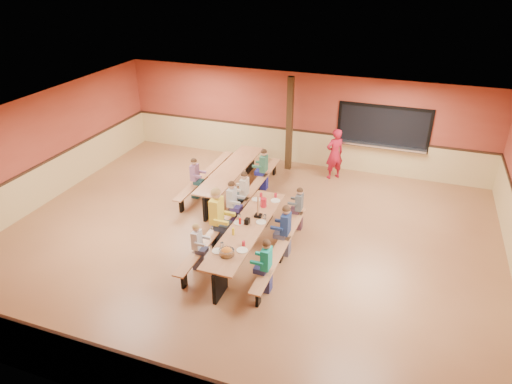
% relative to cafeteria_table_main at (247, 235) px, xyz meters
% --- Properties ---
extents(ground, '(12.00, 12.00, 0.00)m').
position_rel_cafeteria_table_main_xyz_m(ground, '(-0.25, 0.57, -0.53)').
color(ground, brown).
rests_on(ground, ground).
extents(room_envelope, '(12.04, 10.04, 3.02)m').
position_rel_cafeteria_table_main_xyz_m(room_envelope, '(-0.25, 0.57, 0.16)').
color(room_envelope, '#973D2C').
rests_on(room_envelope, ground).
extents(kitchen_pass_through, '(2.78, 0.28, 1.38)m').
position_rel_cafeteria_table_main_xyz_m(kitchen_pass_through, '(2.35, 5.53, 0.96)').
color(kitchen_pass_through, black).
rests_on(kitchen_pass_through, ground).
extents(structural_post, '(0.18, 0.18, 3.00)m').
position_rel_cafeteria_table_main_xyz_m(structural_post, '(-0.45, 4.97, 0.97)').
color(structural_post, black).
rests_on(structural_post, ground).
extents(cafeteria_table_main, '(1.91, 3.70, 0.74)m').
position_rel_cafeteria_table_main_xyz_m(cafeteria_table_main, '(0.00, 0.00, 0.00)').
color(cafeteria_table_main, '#A66942').
rests_on(cafeteria_table_main, ground).
extents(cafeteria_table_second, '(1.91, 3.70, 0.74)m').
position_rel_cafeteria_table_main_xyz_m(cafeteria_table_second, '(-1.56, 2.82, 0.00)').
color(cafeteria_table_second, '#A66942').
rests_on(cafeteria_table_second, ground).
extents(seated_child_white_left, '(0.33, 0.27, 1.14)m').
position_rel_cafeteria_table_main_xyz_m(seated_child_white_left, '(-0.83, -0.88, 0.04)').
color(seated_child_white_left, silver).
rests_on(seated_child_white_left, ground).
extents(seated_adult_yellow, '(0.50, 0.41, 1.47)m').
position_rel_cafeteria_table_main_xyz_m(seated_adult_yellow, '(-0.83, 0.17, 0.21)').
color(seated_adult_yellow, yellow).
rests_on(seated_adult_yellow, ground).
extents(seated_child_grey_left, '(0.38, 0.31, 1.23)m').
position_rel_cafeteria_table_main_xyz_m(seated_child_grey_left, '(-0.83, 1.10, 0.09)').
color(seated_child_grey_left, '#B4B4B4').
rests_on(seated_child_grey_left, ground).
extents(seated_child_teal_right, '(0.37, 0.31, 1.22)m').
position_rel_cafeteria_table_main_xyz_m(seated_child_teal_right, '(0.82, -1.07, 0.08)').
color(seated_child_teal_right, '#149A88').
rests_on(seated_child_teal_right, ground).
extents(seated_child_navy_right, '(0.40, 0.32, 1.26)m').
position_rel_cafeteria_table_main_xyz_m(seated_child_navy_right, '(0.82, 0.30, 0.11)').
color(seated_child_navy_right, navy).
rests_on(seated_child_navy_right, ground).
extents(seated_child_char_right, '(0.33, 0.27, 1.14)m').
position_rel_cafeteria_table_main_xyz_m(seated_child_char_right, '(0.82, 1.50, 0.04)').
color(seated_child_char_right, '#494F52').
rests_on(seated_child_char_right, ground).
extents(seated_child_purple_sec, '(0.36, 0.30, 1.20)m').
position_rel_cafeteria_table_main_xyz_m(seated_child_purple_sec, '(-2.38, 2.14, 0.07)').
color(seated_child_purple_sec, '#84557A').
rests_on(seated_child_purple_sec, ground).
extents(seated_child_green_sec, '(0.39, 0.32, 1.24)m').
position_rel_cafeteria_table_main_xyz_m(seated_child_green_sec, '(-0.73, 3.32, 0.10)').
color(seated_child_green_sec, '#336F54').
rests_on(seated_child_green_sec, ground).
extents(seated_child_tan_sec, '(0.37, 0.31, 1.22)m').
position_rel_cafeteria_table_main_xyz_m(seated_child_tan_sec, '(-0.73, 1.74, 0.08)').
color(seated_child_tan_sec, beige).
rests_on(seated_child_tan_sec, ground).
extents(standing_woman, '(0.70, 0.67, 1.61)m').
position_rel_cafeteria_table_main_xyz_m(standing_woman, '(1.07, 4.77, 0.28)').
color(standing_woman, maroon).
rests_on(standing_woman, ground).
extents(punch_pitcher, '(0.16, 0.16, 0.22)m').
position_rel_cafeteria_table_main_xyz_m(punch_pitcher, '(0.05, 1.02, 0.32)').
color(punch_pitcher, red).
rests_on(punch_pitcher, cafeteria_table_main).
extents(chip_bowl, '(0.32, 0.32, 0.15)m').
position_rel_cafeteria_table_main_xyz_m(chip_bowl, '(-0.01, -1.15, 0.29)').
color(chip_bowl, orange).
rests_on(chip_bowl, cafeteria_table_main).
extents(napkin_dispenser, '(0.10, 0.14, 0.13)m').
position_rel_cafeteria_table_main_xyz_m(napkin_dispenser, '(-0.04, 0.14, 0.28)').
color(napkin_dispenser, black).
rests_on(napkin_dispenser, cafeteria_table_main).
extents(condiment_mustard, '(0.06, 0.06, 0.17)m').
position_rel_cafeteria_table_main_xyz_m(condiment_mustard, '(-0.17, -0.40, 0.30)').
color(condiment_mustard, yellow).
rests_on(condiment_mustard, cafeteria_table_main).
extents(condiment_ketchup, '(0.06, 0.06, 0.17)m').
position_rel_cafeteria_table_main_xyz_m(condiment_ketchup, '(-0.19, 0.05, 0.30)').
color(condiment_ketchup, '#B2140F').
rests_on(condiment_ketchup, cafeteria_table_main).
extents(table_paddle, '(0.16, 0.16, 0.56)m').
position_rel_cafeteria_table_main_xyz_m(table_paddle, '(0.09, 0.52, 0.35)').
color(table_paddle, black).
rests_on(table_paddle, cafeteria_table_main).
extents(place_settings, '(0.65, 3.30, 0.11)m').
position_rel_cafeteria_table_main_xyz_m(place_settings, '(0.00, 0.00, 0.27)').
color(place_settings, beige).
rests_on(place_settings, cafeteria_table_main).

